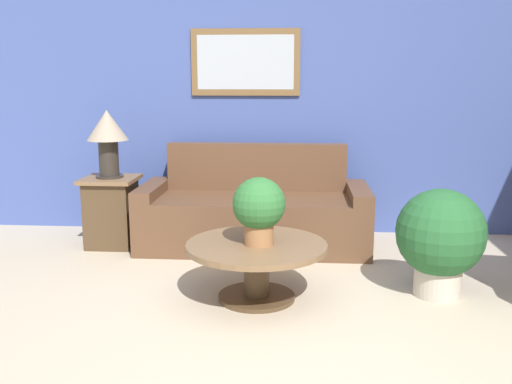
# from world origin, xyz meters

# --- Properties ---
(ground_plane) EXTENTS (20.00, 20.00, 0.00)m
(ground_plane) POSITION_xyz_m (0.00, 0.00, 0.00)
(ground_plane) COLOR #BCAD93
(wall_back) EXTENTS (7.07, 0.09, 2.60)m
(wall_back) POSITION_xyz_m (-0.02, 2.90, 1.31)
(wall_back) COLOR #42569E
(wall_back) RESTS_ON ground_plane
(couch_main) EXTENTS (2.07, 0.85, 0.92)m
(couch_main) POSITION_xyz_m (-0.60, 2.31, 0.30)
(couch_main) COLOR brown
(couch_main) RESTS_ON ground_plane
(coffee_table) EXTENTS (0.98, 0.98, 0.41)m
(coffee_table) POSITION_xyz_m (-0.48, 1.01, 0.30)
(coffee_table) COLOR #4C3823
(coffee_table) RESTS_ON ground_plane
(side_table) EXTENTS (0.48, 0.48, 0.64)m
(side_table) POSITION_xyz_m (-1.92, 2.22, 0.33)
(side_table) COLOR #4C3823
(side_table) RESTS_ON ground_plane
(table_lamp) EXTENTS (0.37, 0.37, 0.61)m
(table_lamp) POSITION_xyz_m (-1.92, 2.22, 1.04)
(table_lamp) COLOR #2D2823
(table_lamp) RESTS_ON side_table
(potted_plant_on_table) EXTENTS (0.36, 0.36, 0.47)m
(potted_plant_on_table) POSITION_xyz_m (-0.47, 0.99, 0.67)
(potted_plant_on_table) COLOR #9E6B42
(potted_plant_on_table) RESTS_ON coffee_table
(potted_plant_floor) EXTENTS (0.63, 0.63, 0.77)m
(potted_plant_floor) POSITION_xyz_m (0.80, 1.18, 0.43)
(potted_plant_floor) COLOR beige
(potted_plant_floor) RESTS_ON ground_plane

